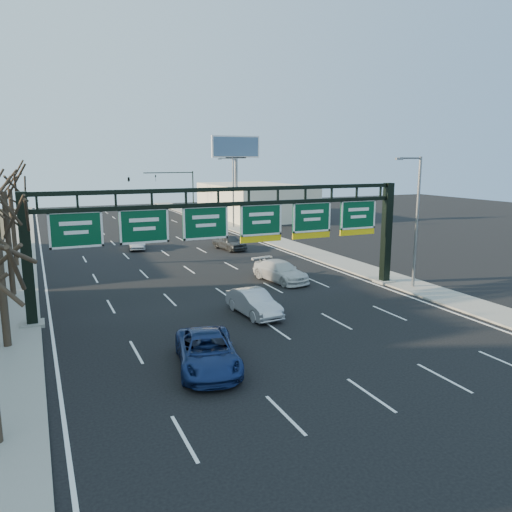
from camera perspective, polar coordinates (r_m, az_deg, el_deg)
name	(u,v)px	position (r m, az deg, el deg)	size (l,w,h in m)	color
ground	(295,343)	(24.83, 4.49, -9.87)	(160.00, 160.00, 0.00)	black
sidewalk_left	(16,279)	(41.29, -25.79, -2.37)	(3.00, 120.00, 0.12)	gray
sidewalk_right	(313,253)	(47.73, 6.51, 0.36)	(3.00, 120.00, 0.12)	gray
lane_markings	(182,265)	(42.76, -8.43, -1.01)	(21.60, 120.00, 0.01)	white
sign_gantry	(236,228)	(30.80, -2.26, 3.16)	(24.60, 1.20, 7.20)	black
building_right_distant	(254,201)	(77.19, -0.21, 6.32)	(12.00, 20.00, 5.00)	beige
tree_mid	(2,175)	(35.36, -27.02, 8.25)	(3.60, 3.60, 9.24)	#32271C
tree_far	(8,176)	(45.36, -26.44, 8.18)	(3.60, 3.60, 8.86)	#32271C
streetlight_near	(416,215)	(35.59, 17.78, 4.44)	(2.15, 0.22, 9.00)	slate
streetlight_far	(232,189)	(64.90, -2.73, 7.70)	(2.15, 0.22, 9.00)	slate
billboard_right	(236,157)	(70.36, -2.32, 11.20)	(7.00, 0.50, 12.00)	slate
traffic_signal_mast	(154,182)	(77.26, -11.61, 8.33)	(10.16, 0.54, 7.00)	black
car_blue_suv	(207,352)	(21.80, -5.57, -10.84)	(2.46, 5.34, 1.48)	navy
car_silver_sedan	(254,303)	(28.75, -0.26, -5.36)	(1.54, 4.42, 1.46)	#B0B0B5
car_white_wagon	(280,271)	(36.65, 2.81, -1.75)	(2.08, 5.11, 1.48)	silver
car_grey_far	(229,242)	(49.52, -3.07, 1.63)	(1.81, 4.49, 1.53)	#383B3C
car_silver_distant	(137,242)	(51.26, -13.47, 1.57)	(1.45, 4.17, 1.37)	#BABABF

